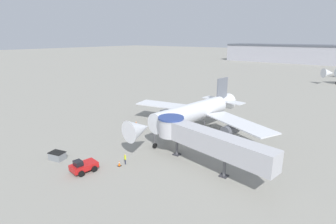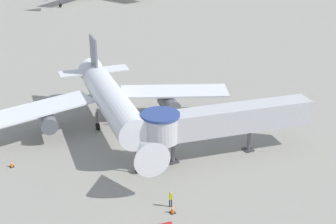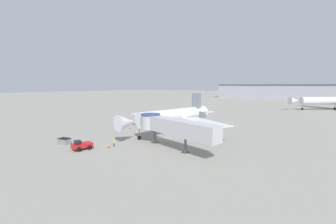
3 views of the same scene
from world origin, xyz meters
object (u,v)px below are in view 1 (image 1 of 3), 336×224
object	(u,v)px
pushback_tug_red	(83,166)
traffic_cone_port_wing	(136,122)
traffic_cone_near_nose	(119,163)
traffic_cone_starboard_wing	(256,147)
jet_bridge	(201,138)
main_airplane	(193,113)
service_container_gray	(57,156)
ground_crew_marshaller	(125,158)

from	to	relation	value
pushback_tug_red	traffic_cone_port_wing	world-z (taller)	pushback_tug_red
traffic_cone_near_nose	traffic_cone_port_wing	world-z (taller)	traffic_cone_near_nose
traffic_cone_starboard_wing	pushback_tug_red	bearing A→B (deg)	-126.59
traffic_cone_near_nose	traffic_cone_port_wing	distance (m)	19.06
jet_bridge	traffic_cone_near_nose	bearing A→B (deg)	-131.62
main_airplane	pushback_tug_red	world-z (taller)	main_airplane
pushback_tug_red	traffic_cone_starboard_wing	xyz separation A→B (m)	(16.39, 22.07, -0.53)
service_container_gray	ground_crew_marshaller	distance (m)	10.74
traffic_cone_starboard_wing	traffic_cone_port_wing	distance (m)	25.21
main_airplane	service_container_gray	distance (m)	24.72
traffic_cone_near_nose	jet_bridge	bearing A→B (deg)	38.10
service_container_gray	traffic_cone_near_nose	distance (m)	10.05
main_airplane	traffic_cone_port_wing	xyz separation A→B (m)	(-12.71, -2.59, -3.77)
jet_bridge	service_container_gray	distance (m)	22.05
traffic_cone_port_wing	ground_crew_marshaller	world-z (taller)	ground_crew_marshaller
jet_bridge	traffic_cone_port_wing	distance (m)	22.54
main_airplane	jet_bridge	world-z (taller)	main_airplane
traffic_cone_near_nose	traffic_cone_port_wing	xyz separation A→B (m)	(-11.41, 15.27, -0.03)
main_airplane	jet_bridge	distance (m)	13.25
ground_crew_marshaller	pushback_tug_red	bearing A→B (deg)	-93.51
traffic_cone_port_wing	ground_crew_marshaller	bearing A→B (deg)	-50.79
jet_bridge	traffic_cone_port_wing	world-z (taller)	jet_bridge
traffic_cone_starboard_wing	ground_crew_marshaller	distance (m)	21.65
jet_bridge	ground_crew_marshaller	bearing A→B (deg)	-134.42
main_airplane	traffic_cone_near_nose	distance (m)	18.29
jet_bridge	ground_crew_marshaller	distance (m)	11.53
main_airplane	ground_crew_marshaller	xyz separation A→B (m)	(-1.00, -16.94, -3.18)
service_container_gray	main_airplane	bearing A→B (deg)	64.90
jet_bridge	main_airplane	bearing A→B (deg)	137.43
traffic_cone_near_nose	service_container_gray	bearing A→B (deg)	-154.64
main_airplane	ground_crew_marshaller	bearing A→B (deg)	-86.07
pushback_tug_red	traffic_cone_starboard_wing	bearing A→B (deg)	61.72
traffic_cone_near_nose	ground_crew_marshaller	xyz separation A→B (m)	(0.29, 0.91, 0.56)
ground_crew_marshaller	traffic_cone_near_nose	bearing A→B (deg)	-80.39
service_container_gray	ground_crew_marshaller	size ratio (longest dim) A/B	1.57
jet_bridge	traffic_cone_port_wing	xyz separation A→B (m)	(-20.72, 7.97, -3.92)
traffic_cone_starboard_wing	ground_crew_marshaller	bearing A→B (deg)	-128.12
main_airplane	traffic_cone_near_nose	bearing A→B (deg)	-86.84
service_container_gray	ground_crew_marshaller	bearing A→B (deg)	29.10
pushback_tug_red	service_container_gray	size ratio (longest dim) A/B	1.45
service_container_gray	traffic_cone_starboard_wing	size ratio (longest dim) A/B	4.11
pushback_tug_red	traffic_cone_port_wing	size ratio (longest dim) A/B	4.84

